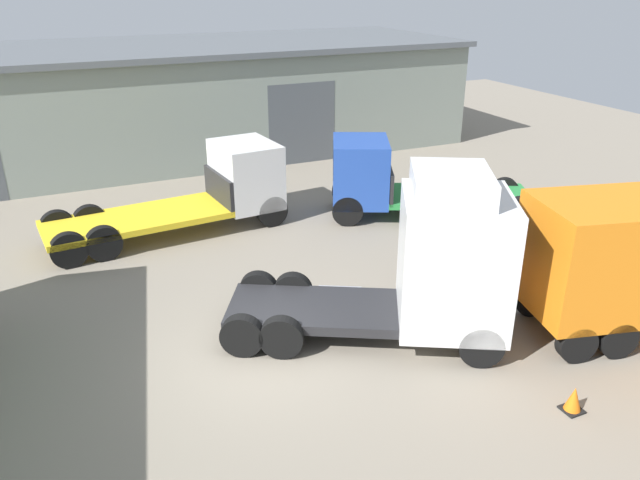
{
  "coord_description": "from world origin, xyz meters",
  "views": [
    {
      "loc": [
        -3.86,
        -11.5,
        8.09
      ],
      "look_at": [
        2.38,
        2.15,
        1.6
      ],
      "focal_mm": 35.0,
      "sensor_mm": 36.0,
      "label": 1
    }
  ],
  "objects": [
    {
      "name": "tractor_unit_white",
      "position": [
        3.82,
        -0.86,
        1.95
      ],
      "size": [
        6.84,
        5.31,
        4.15
      ],
      "rotation": [
        0.0,
        0.0,
        -0.51
      ],
      "color": "silver",
      "rests_on": "ground_plane"
    },
    {
      "name": "flatbed_truck_blue",
      "position": [
        7.1,
        6.64,
        1.33
      ],
      "size": [
        7.38,
        5.2,
        2.73
      ],
      "rotation": [
        0.0,
        0.0,
        2.7
      ],
      "color": "#2347A3",
      "rests_on": "ground_plane"
    },
    {
      "name": "flatbed_truck_white",
      "position": [
        1.2,
        8.25,
        1.32
      ],
      "size": [
        7.94,
        3.08,
        2.74
      ],
      "rotation": [
        0.0,
        0.0,
        0.09
      ],
      "color": "silver",
      "rests_on": "ground_plane"
    },
    {
      "name": "traffic_cone",
      "position": [
        4.93,
        -4.41,
        0.25
      ],
      "size": [
        0.4,
        0.4,
        0.55
      ],
      "color": "black",
      "rests_on": "ground_plane"
    },
    {
      "name": "ground_plane",
      "position": [
        0.0,
        0.0,
        0.0
      ],
      "size": [
        60.0,
        60.0,
        0.0
      ],
      "primitive_type": "plane",
      "color": "gray"
    },
    {
      "name": "warehouse_building",
      "position": [
        0.0,
        18.63,
        2.51
      ],
      "size": [
        31.98,
        9.78,
        5.0
      ],
      "color": "gray",
      "rests_on": "ground_plane"
    }
  ]
}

